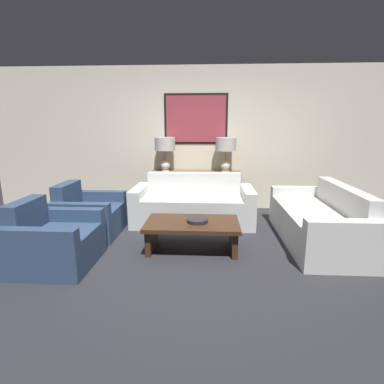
# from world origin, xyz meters

# --- Properties ---
(ground_plane) EXTENTS (20.00, 20.00, 0.00)m
(ground_plane) POSITION_xyz_m (0.00, 0.00, 0.00)
(ground_plane) COLOR #28282D
(back_wall) EXTENTS (7.91, 0.12, 2.65)m
(back_wall) POSITION_xyz_m (0.00, 2.36, 1.33)
(back_wall) COLOR beige
(back_wall) RESTS_ON ground_plane
(console_table) EXTENTS (1.67, 0.40, 0.75)m
(console_table) POSITION_xyz_m (0.00, 2.08, 0.37)
(console_table) COLOR brown
(console_table) RESTS_ON ground_plane
(table_lamp_left) EXTENTS (0.37, 0.37, 0.62)m
(table_lamp_left) POSITION_xyz_m (-0.55, 2.08, 1.20)
(table_lamp_left) COLOR silver
(table_lamp_left) RESTS_ON console_table
(table_lamp_right) EXTENTS (0.37, 0.37, 0.62)m
(table_lamp_right) POSITION_xyz_m (0.55, 2.08, 1.20)
(table_lamp_right) COLOR silver
(table_lamp_right) RESTS_ON console_table
(couch_by_back_wall) EXTENTS (1.95, 0.88, 0.79)m
(couch_by_back_wall) POSITION_xyz_m (0.00, 1.38, 0.28)
(couch_by_back_wall) COLOR silver
(couch_by_back_wall) RESTS_ON ground_plane
(couch_by_side) EXTENTS (0.88, 1.95, 0.79)m
(couch_by_side) POSITION_xyz_m (1.78, 0.62, 0.28)
(couch_by_side) COLOR silver
(couch_by_side) RESTS_ON ground_plane
(coffee_table) EXTENTS (1.19, 0.69, 0.38)m
(coffee_table) POSITION_xyz_m (0.05, 0.24, 0.29)
(coffee_table) COLOR #3D2616
(coffee_table) RESTS_ON ground_plane
(decorative_bowl) EXTENTS (0.27, 0.27, 0.04)m
(decorative_bowl) POSITION_xyz_m (0.12, 0.23, 0.41)
(decorative_bowl) COLOR #232328
(decorative_bowl) RESTS_ON coffee_table
(armchair_near_back_wall) EXTENTS (0.84, 0.90, 0.77)m
(armchair_near_back_wall) POSITION_xyz_m (-1.52, 0.74, 0.27)
(armchair_near_back_wall) COLOR navy
(armchair_near_back_wall) RESTS_ON ground_plane
(armchair_near_camera) EXTENTS (0.84, 0.90, 0.77)m
(armchair_near_camera) POSITION_xyz_m (-1.52, -0.27, 0.27)
(armchair_near_camera) COLOR navy
(armchair_near_camera) RESTS_ON ground_plane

